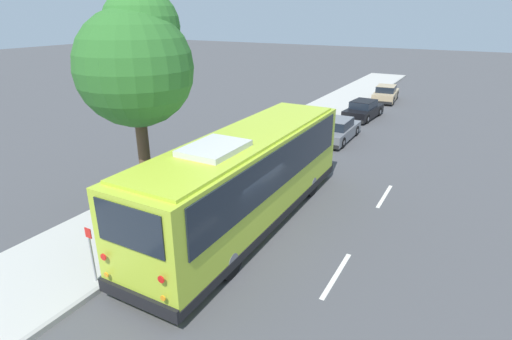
{
  "coord_description": "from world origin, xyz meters",
  "views": [
    {
      "loc": [
        -9.53,
        -5.97,
        6.95
      ],
      "look_at": [
        2.9,
        1.02,
        1.3
      ],
      "focal_mm": 28.0,
      "sensor_mm": 36.0,
      "label": 1
    }
  ],
  "objects_px": {
    "street_tree": "(136,60)",
    "sign_post_far": "(134,235)",
    "parked_sedan_gray": "(337,130)",
    "parked_sedan_black": "(363,110)",
    "parked_sedan_tan": "(386,94)",
    "shuttle_bus": "(248,174)",
    "sign_post_near": "(92,254)"
  },
  "relations": [
    {
      "from": "shuttle_bus",
      "to": "street_tree",
      "type": "relative_size",
      "value": 1.45
    },
    {
      "from": "parked_sedan_black",
      "to": "sign_post_far",
      "type": "height_order",
      "value": "sign_post_far"
    },
    {
      "from": "parked_sedan_tan",
      "to": "sign_post_near",
      "type": "relative_size",
      "value": 2.62
    },
    {
      "from": "parked_sedan_gray",
      "to": "sign_post_near",
      "type": "height_order",
      "value": "sign_post_near"
    },
    {
      "from": "shuttle_bus",
      "to": "street_tree",
      "type": "height_order",
      "value": "street_tree"
    },
    {
      "from": "shuttle_bus",
      "to": "parked_sedan_gray",
      "type": "xyz_separation_m",
      "value": [
        11.0,
        0.47,
        -1.25
      ]
    },
    {
      "from": "street_tree",
      "to": "sign_post_near",
      "type": "distance_m",
      "value": 5.89
    },
    {
      "from": "parked_sedan_gray",
      "to": "street_tree",
      "type": "height_order",
      "value": "street_tree"
    },
    {
      "from": "parked_sedan_tan",
      "to": "street_tree",
      "type": "relative_size",
      "value": 0.56
    },
    {
      "from": "parked_sedan_gray",
      "to": "street_tree",
      "type": "distance_m",
      "value": 13.78
    },
    {
      "from": "sign_post_near",
      "to": "street_tree",
      "type": "bearing_deg",
      "value": 18.81
    },
    {
      "from": "shuttle_bus",
      "to": "sign_post_far",
      "type": "bearing_deg",
      "value": 152.62
    },
    {
      "from": "shuttle_bus",
      "to": "parked_sedan_black",
      "type": "bearing_deg",
      "value": 1.16
    },
    {
      "from": "parked_sedan_gray",
      "to": "parked_sedan_black",
      "type": "relative_size",
      "value": 1.02
    },
    {
      "from": "shuttle_bus",
      "to": "parked_sedan_tan",
      "type": "xyz_separation_m",
      "value": [
        23.52,
        0.46,
        -1.22
      ]
    },
    {
      "from": "street_tree",
      "to": "sign_post_far",
      "type": "distance_m",
      "value": 5.3
    },
    {
      "from": "shuttle_bus",
      "to": "parked_sedan_black",
      "type": "xyz_separation_m",
      "value": [
        16.84,
        0.52,
        -1.25
      ]
    },
    {
      "from": "street_tree",
      "to": "parked_sedan_gray",
      "type": "bearing_deg",
      "value": -11.4
    },
    {
      "from": "parked_sedan_gray",
      "to": "sign_post_near",
      "type": "bearing_deg",
      "value": 174.75
    },
    {
      "from": "parked_sedan_gray",
      "to": "parked_sedan_tan",
      "type": "height_order",
      "value": "parked_sedan_tan"
    },
    {
      "from": "parked_sedan_gray",
      "to": "street_tree",
      "type": "xyz_separation_m",
      "value": [
        -12.59,
        2.54,
        4.99
      ]
    },
    {
      "from": "parked_sedan_black",
      "to": "sign_post_near",
      "type": "relative_size",
      "value": 2.65
    },
    {
      "from": "parked_sedan_tan",
      "to": "street_tree",
      "type": "distance_m",
      "value": 25.72
    },
    {
      "from": "parked_sedan_gray",
      "to": "sign_post_far",
      "type": "xyz_separation_m",
      "value": [
        -14.6,
        1.35,
        0.23
      ]
    },
    {
      "from": "parked_sedan_gray",
      "to": "parked_sedan_black",
      "type": "xyz_separation_m",
      "value": [
        5.83,
        0.05,
        0.0
      ]
    },
    {
      "from": "sign_post_near",
      "to": "parked_sedan_black",
      "type": "bearing_deg",
      "value": -3.38
    },
    {
      "from": "parked_sedan_black",
      "to": "sign_post_far",
      "type": "xyz_separation_m",
      "value": [
        -20.44,
        1.3,
        0.22
      ]
    },
    {
      "from": "street_tree",
      "to": "sign_post_far",
      "type": "relative_size",
      "value": 5.71
    },
    {
      "from": "shuttle_bus",
      "to": "sign_post_near",
      "type": "bearing_deg",
      "value": 159.69
    },
    {
      "from": "shuttle_bus",
      "to": "parked_sedan_black",
      "type": "height_order",
      "value": "shuttle_bus"
    },
    {
      "from": "street_tree",
      "to": "sign_post_far",
      "type": "xyz_separation_m",
      "value": [
        -2.01,
        -1.19,
        -4.76
      ]
    },
    {
      "from": "shuttle_bus",
      "to": "street_tree",
      "type": "xyz_separation_m",
      "value": [
        -1.59,
        3.01,
        3.74
      ]
    }
  ]
}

